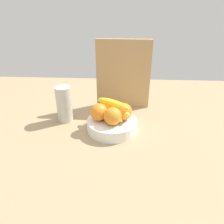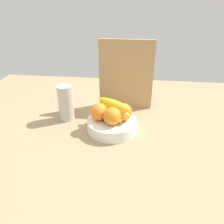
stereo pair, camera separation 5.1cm
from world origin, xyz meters
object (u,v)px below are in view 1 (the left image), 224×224
Objects in this scene: banana_bunch at (114,109)px; fruit_bowl at (112,125)px; orange_front_right at (123,112)px; thermos_tumbler at (64,104)px; orange_back_left at (99,112)px; orange_center at (110,107)px; cutting_board at (123,75)px; orange_front_left at (113,116)px.

fruit_bowl is at bearing -107.58° from banana_bunch.
orange_front_right is 29.11cm from thermos_tumbler.
orange_back_left is 7.47cm from banana_bunch.
orange_center is (-6.15, 3.69, 0.00)cm from orange_front_right.
orange_center is 0.45× the size of banana_bunch.
orange_center is 0.45× the size of thermos_tumbler.
orange_center is at bearing -104.37° from cutting_board.
orange_front_right is at bearing -27.26° from banana_bunch.
banana_bunch is at bearing 25.64° from orange_back_left.
orange_front_left is at bearing -27.97° from orange_back_left.
orange_front_right is 0.45× the size of banana_bunch.
orange_center is at bearing 46.41° from orange_back_left.
cutting_board reaches higher than orange_back_left.
orange_center is at bearing -7.84° from thermos_tumbler.
orange_front_left is 26.33cm from thermos_tumbler.
fruit_bowl is 7.44cm from orange_front_left.
orange_front_right is at bearing 6.11° from orange_back_left.
fruit_bowl is at bearing -98.99° from cutting_board.
banana_bunch is 0.99× the size of thermos_tumbler.
cutting_board reaches higher than orange_front_right.
orange_front_right is at bearing -13.39° from thermos_tumbler.
orange_front_left is 6.35cm from orange_front_right.
banana_bunch reaches higher than orange_center.
orange_front_right is (4.97, 0.87, 6.49)cm from fruit_bowl.
fruit_bowl is 2.90× the size of orange_back_left.
fruit_bowl is 2.90× the size of orange_front_left.
orange_front_left is 7.09cm from orange_back_left.
orange_center is at bearing 142.80° from banana_bunch.
orange_back_left is (-4.61, -4.84, 0.00)cm from orange_center.
banana_bunch reaches higher than orange_front_right.
orange_front_left reaches higher than fruit_bowl.
thermos_tumbler is (-27.76, -17.20, -9.28)cm from cutting_board.
orange_center is 22.82cm from cutting_board.
orange_back_left is at bearing -24.21° from thermos_tumbler.
orange_front_left is 1.00× the size of orange_back_left.
orange_front_left is 6.58cm from banana_bunch.
orange_back_left is 0.45× the size of thermos_tumbler.
orange_front_left is 1.00× the size of orange_front_right.
banana_bunch is (0.47, 6.56, 0.31)cm from orange_front_left.
fruit_bowl is 0.63× the size of cutting_board.
orange_front_left is 0.45× the size of thermos_tumbler.
thermos_tumbler is at bearing 166.61° from orange_front_right.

